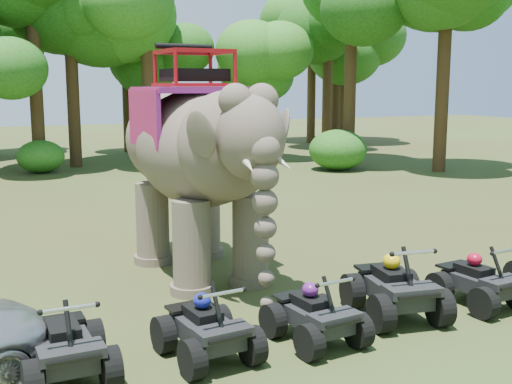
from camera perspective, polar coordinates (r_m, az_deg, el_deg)
ground at (r=11.86m, az=2.50°, el=-9.98°), size 110.00×110.00×0.00m
elephant at (r=13.32m, az=-5.20°, el=2.72°), size 2.69×5.76×4.77m
atv_0 at (r=9.20m, az=-16.64°, el=-12.22°), size 1.21×1.66×1.22m
atv_1 at (r=9.51m, az=-4.42°, el=-11.25°), size 1.30×1.69×1.18m
atv_2 at (r=10.08m, az=5.27°, el=-10.14°), size 1.26×1.64×1.14m
atv_3 at (r=11.31m, az=12.27°, el=-7.61°), size 1.61×2.00×1.33m
atv_4 at (r=12.31m, az=19.27°, el=-6.91°), size 1.28×1.67×1.17m
tree_0 at (r=32.19m, az=-16.07°, el=10.78°), size 6.78×6.78×9.69m
tree_1 at (r=34.68m, az=-8.01°, el=8.49°), size 4.71×4.71×6.73m
tree_2 at (r=33.89m, az=0.42°, el=8.49°), size 4.65×4.65×6.64m
tree_3 at (r=31.51m, az=8.39°, el=10.71°), size 6.50×6.50×9.29m
tree_4 at (r=30.45m, az=16.34°, el=10.92°), size 6.83×6.83×9.76m
tree_27 at (r=38.59m, az=-11.43°, el=9.73°), size 5.87×5.87×8.39m
tree_29 at (r=31.58m, az=-9.64°, el=10.91°), size 6.69×6.69×9.55m
tree_31 at (r=30.88m, az=-19.10°, el=10.82°), size 6.88×6.88×9.83m
tree_34 at (r=45.26m, az=7.15°, el=11.04°), size 7.25×7.25×10.35m
tree_36 at (r=43.95m, az=4.96°, el=10.06°), size 6.10×6.10×8.72m
tree_37 at (r=39.30m, az=6.38°, el=10.72°), size 6.70×6.70×9.58m
tree_38 at (r=43.30m, az=7.80°, el=9.76°), size 5.84×5.84×8.34m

